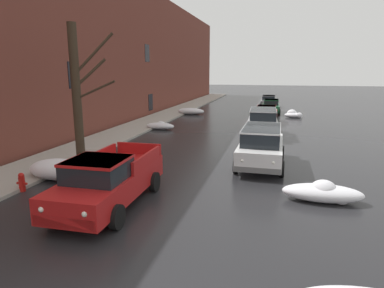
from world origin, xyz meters
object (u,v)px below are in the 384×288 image
suv_white_parked_kerbside_close (261,145)px  sedan_red_parked_far_down_block (266,114)px  sedan_green_queued_behind_truck (271,106)px  sedan_grey_at_far_intersection (269,101)px  bare_tree_second_along_sidewalk (78,93)px  fire_hydrant (22,182)px  pickup_truck_red_approaching_near_lane (108,181)px  suv_silver_parked_kerbside_mid (263,121)px

suv_white_parked_kerbside_close → sedan_red_parked_far_down_block: suv_white_parked_kerbside_close is taller
sedan_green_queued_behind_truck → sedan_grey_at_far_intersection: size_ratio=1.12×
bare_tree_second_along_sidewalk → fire_hydrant: size_ratio=9.14×
sedan_red_parked_far_down_block → sedan_green_queued_behind_truck: 6.58m
sedan_grey_at_far_intersection → sedan_red_parked_far_down_block: bearing=-89.3°
pickup_truck_red_approaching_near_lane → bare_tree_second_along_sidewalk: bearing=129.7°
pickup_truck_red_approaching_near_lane → sedan_grey_at_far_intersection: size_ratio=1.34×
sedan_green_queued_behind_truck → sedan_grey_at_far_intersection: same height
sedan_grey_at_far_intersection → suv_white_parked_kerbside_close: bearing=-89.2°
suv_white_parked_kerbside_close → sedan_grey_at_far_intersection: bearing=90.8°
pickup_truck_red_approaching_near_lane → suv_silver_parked_kerbside_mid: 14.21m
bare_tree_second_along_sidewalk → suv_silver_parked_kerbside_mid: (8.18, 8.89, -2.35)m
sedan_red_parked_far_down_block → sedan_grey_at_far_intersection: size_ratio=1.01×
suv_white_parked_kerbside_close → sedan_grey_at_far_intersection: size_ratio=1.22×
pickup_truck_red_approaching_near_lane → sedan_red_parked_far_down_block: pickup_truck_red_approaching_near_lane is taller
suv_silver_parked_kerbside_mid → pickup_truck_red_approaching_near_lane: bearing=-107.7°
pickup_truck_red_approaching_near_lane → fire_hydrant: (-3.77, 0.48, -0.53)m
sedan_red_parked_far_down_block → pickup_truck_red_approaching_near_lane: bearing=-102.5°
bare_tree_second_along_sidewalk → fire_hydrant: 5.13m
suv_white_parked_kerbside_close → sedan_green_queued_behind_truck: 20.08m
bare_tree_second_along_sidewalk → suv_silver_parked_kerbside_mid: 12.30m
fire_hydrant → suv_silver_parked_kerbside_mid: bearing=58.2°
sedan_green_queued_behind_truck → fire_hydrant: bearing=-108.0°
suv_white_parked_kerbside_close → fire_hydrant: bearing=-146.0°
suv_silver_parked_kerbside_mid → fire_hydrant: suv_silver_parked_kerbside_mid is taller
bare_tree_second_along_sidewalk → suv_silver_parked_kerbside_mid: bare_tree_second_along_sidewalk is taller
suv_white_parked_kerbside_close → sedan_green_queued_behind_truck: (0.03, 20.08, -0.24)m
bare_tree_second_along_sidewalk → sedan_red_parked_far_down_block: (8.21, 14.97, -2.58)m
pickup_truck_red_approaching_near_lane → sedan_grey_at_far_intersection: 32.09m
sedan_red_parked_far_down_block → bare_tree_second_along_sidewalk: bearing=-118.7°
pickup_truck_red_approaching_near_lane → suv_white_parked_kerbside_close: suv_white_parked_kerbside_close is taller
sedan_red_parked_far_down_block → sedan_grey_at_far_intersection: 12.19m
sedan_grey_at_far_intersection → fire_hydrant: (-7.96, -31.33, -0.39)m
suv_silver_parked_kerbside_mid → fire_hydrant: size_ratio=6.60×
suv_silver_parked_kerbside_mid → sedan_red_parked_far_down_block: 6.09m
bare_tree_second_along_sidewalk → sedan_red_parked_far_down_block: size_ratio=1.63×
fire_hydrant → sedan_grey_at_far_intersection: bearing=75.7°
bare_tree_second_along_sidewalk → sedan_red_parked_far_down_block: bare_tree_second_along_sidewalk is taller
pickup_truck_red_approaching_near_lane → sedan_green_queued_behind_truck: (4.60, 26.20, -0.13)m
sedan_green_queued_behind_truck → suv_silver_parked_kerbside_mid: bearing=-91.3°
suv_silver_parked_kerbside_mid → sedan_red_parked_far_down_block: suv_silver_parked_kerbside_mid is taller
pickup_truck_red_approaching_near_lane → fire_hydrant: size_ratio=7.44×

